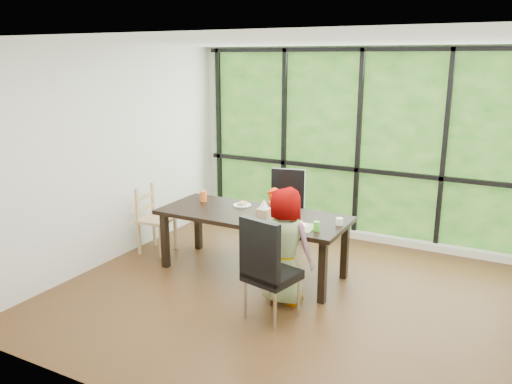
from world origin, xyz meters
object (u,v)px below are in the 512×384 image
(child_older, at_px, (285,246))
(tissue_box, at_px, (264,214))
(green_cup, at_px, (316,226))
(dining_table, at_px, (253,243))
(white_mug, at_px, (339,222))
(chair_window_leather, at_px, (285,211))
(chair_interior_leather, at_px, (272,268))
(orange_cup, at_px, (203,196))
(chair_end_beech, at_px, (157,220))
(child_toddler, at_px, (273,223))
(plate_near, at_px, (297,225))
(plate_far, at_px, (242,205))

(child_older, xyz_separation_m, tissue_box, (-0.46, 0.40, 0.18))
(green_cup, bearing_deg, child_older, -128.84)
(dining_table, relative_size, white_mug, 28.57)
(chair_window_leather, distance_m, chair_interior_leather, 1.95)
(white_mug, bearing_deg, chair_interior_leather, -109.11)
(child_older, distance_m, green_cup, 0.41)
(dining_table, bearing_deg, child_older, -37.63)
(orange_cup, bearing_deg, chair_end_beech, -166.60)
(child_toddler, relative_size, child_older, 0.74)
(child_older, height_order, plate_near, child_older)
(dining_table, xyz_separation_m, chair_window_leather, (0.01, 0.90, 0.17))
(child_older, xyz_separation_m, plate_far, (-0.94, 0.75, 0.13))
(chair_window_leather, distance_m, plate_far, 0.76)
(child_toddler, bearing_deg, orange_cup, -143.97)
(green_cup, bearing_deg, dining_table, 165.58)
(plate_far, bearing_deg, chair_end_beech, -169.56)
(child_older, xyz_separation_m, white_mug, (0.38, 0.59, 0.16))
(chair_window_leather, xyz_separation_m, child_older, (0.67, -1.42, 0.09))
(plate_far, distance_m, plate_near, 1.02)
(child_toddler, xyz_separation_m, tissue_box, (0.21, -0.67, 0.34))
(chair_end_beech, distance_m, orange_cup, 0.77)
(dining_table, bearing_deg, chair_interior_leather, -51.91)
(child_toddler, distance_m, tissue_box, 0.78)
(chair_end_beech, relative_size, tissue_box, 6.36)
(dining_table, xyz_separation_m, orange_cup, (-0.81, 0.17, 0.44))
(plate_far, bearing_deg, white_mug, -6.80)
(plate_near, relative_size, white_mug, 2.70)
(chair_window_leather, height_order, green_cup, chair_window_leather)
(chair_end_beech, bearing_deg, white_mug, -93.56)
(chair_end_beech, relative_size, plate_far, 3.98)
(chair_interior_leather, height_order, white_mug, chair_interior_leather)
(chair_window_leather, relative_size, tissue_box, 7.63)
(chair_window_leather, height_order, child_older, child_older)
(plate_far, bearing_deg, child_older, -38.42)
(chair_end_beech, distance_m, child_older, 2.21)
(chair_interior_leather, bearing_deg, green_cup, -92.99)
(child_older, relative_size, plate_near, 5.86)
(chair_end_beech, bearing_deg, plate_near, -100.05)
(white_mug, bearing_deg, orange_cup, 177.09)
(chair_end_beech, xyz_separation_m, child_toddler, (1.46, 0.54, 0.02))
(child_older, relative_size, tissue_box, 8.92)
(chair_window_leather, relative_size, chair_interior_leather, 1.00)
(dining_table, distance_m, tissue_box, 0.50)
(chair_end_beech, relative_size, orange_cup, 6.62)
(chair_end_beech, relative_size, plate_near, 4.18)
(green_cup, bearing_deg, orange_cup, 166.85)
(chair_end_beech, relative_size, child_toddler, 0.97)
(tissue_box, bearing_deg, green_cup, -9.53)
(plate_far, height_order, plate_near, same)
(dining_table, relative_size, child_toddler, 2.44)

